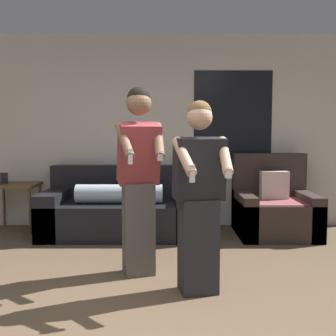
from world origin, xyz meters
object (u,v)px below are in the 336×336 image
at_px(couch, 123,211).
at_px(armchair, 276,209).
at_px(side_table, 18,190).
at_px(person_left, 140,178).
at_px(person_right, 201,197).

height_order(couch, armchair, armchair).
bearing_deg(couch, armchair, -0.44).
xyz_separation_m(couch, side_table, (-1.46, 0.22, 0.24)).
height_order(couch, side_table, couch).
distance_m(side_table, person_left, 2.53).
bearing_deg(person_left, side_table, 136.40).
distance_m(couch, side_table, 1.50).
relative_size(armchair, side_table, 1.33).
height_order(side_table, person_right, person_right).
relative_size(couch, side_table, 2.51).
distance_m(couch, person_left, 1.66).
distance_m(couch, armchair, 2.01).
bearing_deg(person_right, couch, 114.33).
distance_m(person_left, person_right, 0.68).
height_order(side_table, person_left, person_left).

